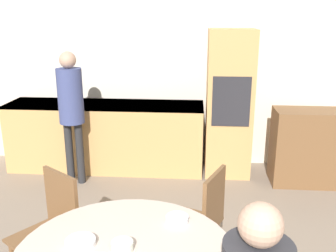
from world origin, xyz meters
TOP-DOWN VIEW (x-y plane):
  - wall_back at (0.00, 4.81)m, footprint 6.27×0.05m
  - kitchen_counter at (-1.01, 4.46)m, footprint 2.55×0.60m
  - oven_unit at (0.59, 4.47)m, footprint 0.56×0.59m
  - sideboard at (1.70, 4.19)m, footprint 1.17×0.45m
  - chair_far_left at (-0.86, 2.16)m, footprint 0.56×0.56m
  - chair_far_right at (0.23, 2.35)m, footprint 0.53×0.53m
  - person_standing at (-1.29, 3.98)m, footprint 0.29×0.29m
  - bowl_near at (-0.22, 1.59)m, footprint 0.13×0.13m
  - bowl_centre at (0.07, 1.91)m, footprint 0.14×0.14m
  - bowl_far at (-0.46, 1.62)m, footprint 0.17×0.17m

SIDE VIEW (x-z plane):
  - kitchen_counter at x=-1.01m, z-range 0.01..0.91m
  - sideboard at x=1.70m, z-range 0.00..0.92m
  - chair_far_left at x=-0.86m, z-range 0.06..0.97m
  - chair_far_right at x=0.23m, z-range 0.06..0.97m
  - bowl_far at x=-0.46m, z-range 0.74..0.78m
  - bowl_centre at x=0.07m, z-range 0.74..0.78m
  - bowl_near at x=-0.22m, z-range 0.74..0.79m
  - oven_unit at x=0.59m, z-range 0.00..1.84m
  - person_standing at x=-1.29m, z-range 0.20..1.81m
  - wall_back at x=0.00m, z-range 0.00..2.60m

